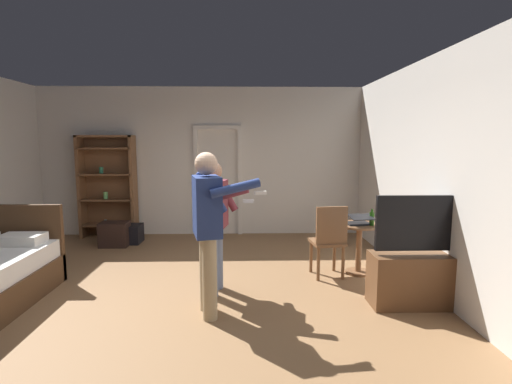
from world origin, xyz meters
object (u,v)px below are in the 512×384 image
bottle_on_table (372,218)px  suitcase_small (115,234)px  laptop (359,221)px  person_striped_shirt (214,218)px  wooden_chair (329,238)px  suitcase_dark (127,234)px  bookshelf (108,183)px  tv_flatscreen (420,273)px  side_table (359,241)px  person_blue_shirt (208,222)px

bottle_on_table → suitcase_small: 4.35m
laptop → person_striped_shirt: 2.02m
wooden_chair → suitcase_dark: (-3.28, 1.88, -0.38)m
bookshelf → bottle_on_table: bearing=-27.8°
laptop → suitcase_small: (-3.85, 1.54, -0.54)m
tv_flatscreen → person_striped_shirt: size_ratio=0.79×
bookshelf → tv_flatscreen: bookshelf is taller
bottle_on_table → suitcase_dark: bottle_on_table is taller
side_table → wooden_chair: size_ratio=0.71×
tv_flatscreen → side_table: tv_flatscreen is taller
laptop → wooden_chair: (-0.43, -0.12, -0.21)m
suitcase_dark → bottle_on_table: bearing=-24.2°
tv_flatscreen → side_table: (-0.37, 1.07, 0.09)m
bottle_on_table → laptop: bearing=167.1°
tv_flatscreen → suitcase_small: (-4.24, 2.57, -0.16)m
tv_flatscreen → laptop: (-0.40, 1.03, 0.38)m
tv_flatscreen → bottle_on_table: (-0.23, 0.99, 0.42)m
laptop → person_blue_shirt: 2.29m
laptop → bookshelf: bearing=151.7°
side_table → wooden_chair: (-0.46, -0.16, 0.08)m
wooden_chair → person_striped_shirt: bearing=-162.4°
person_blue_shirt → person_striped_shirt: size_ratio=1.08×
wooden_chair → side_table: bearing=19.4°
bookshelf → person_striped_shirt: bearing=-51.6°
tv_flatscreen → side_table: size_ratio=1.79×
person_striped_shirt → person_blue_shirt: bearing=-91.5°
side_table → wooden_chair: bearing=-160.6°
laptop → wooden_chair: size_ratio=0.38×
bookshelf → side_table: (4.19, -2.20, -0.58)m
bookshelf → wooden_chair: bearing=-32.3°
person_blue_shirt → side_table: bearing=32.2°
tv_flatscreen → suitcase_dark: (-4.11, 2.79, -0.21)m
tv_flatscreen → wooden_chair: 1.24m
bookshelf → person_striped_shirt: size_ratio=1.22×
wooden_chair → person_striped_shirt: size_ratio=0.62×
tv_flatscreen → suitcase_dark: 4.97m
tv_flatscreen → bottle_on_table: tv_flatscreen is taller
suitcase_small → bottle_on_table: bearing=-21.3°
person_blue_shirt → suitcase_dark: person_blue_shirt is taller
laptop → person_blue_shirt: size_ratio=0.22×
laptop → suitcase_small: laptop is taller
bookshelf → person_blue_shirt: bookshelf is taller
bookshelf → person_blue_shirt: bearing=-57.0°
bookshelf → bottle_on_table: 4.90m
wooden_chair → person_striped_shirt: 1.61m
laptop → suitcase_dark: laptop is taller
laptop → person_striped_shirt: person_striped_shirt is taller
suitcase_small → tv_flatscreen: bearing=-31.0°
person_blue_shirt → tv_flatscreen: bearing=4.0°
tv_flatscreen → person_blue_shirt: (-2.33, -0.16, 0.63)m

